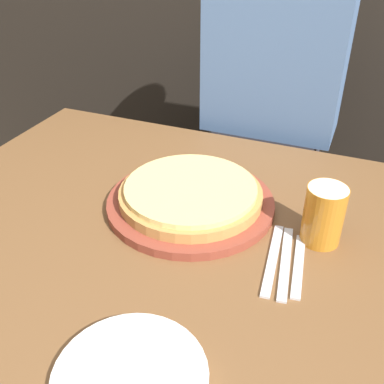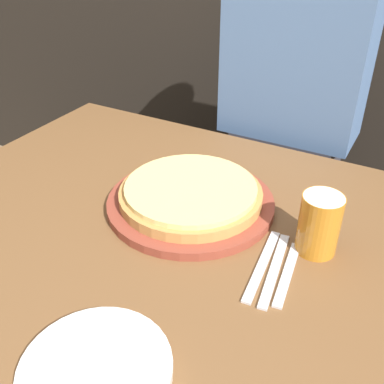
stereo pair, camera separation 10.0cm
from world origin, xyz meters
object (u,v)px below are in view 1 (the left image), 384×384
Objects in this scene: dinner_knife at (285,262)px; spoon at (298,265)px; diner_person at (267,148)px; fork at (273,259)px; pizza_on_board at (192,198)px; beer_glass at (324,213)px; dinner_plate at (130,378)px.

spoon is at bearing 0.00° from dinner_knife.
spoon is at bearing -71.67° from diner_person.
spoon is at bearing 0.00° from fork.
pizza_on_board is 3.04× the size of beer_glass.
diner_person is (0.05, 0.54, -0.12)m from pizza_on_board.
beer_glass is 0.48m from dinner_plate.
beer_glass is at bearing 76.19° from spoon.
dinner_plate is 1.06× the size of fork.
spoon is at bearing 62.14° from dinner_plate.
diner_person reaches higher than fork.
dinner_plate is at bearing -114.44° from dinner_knife.
fork is (0.13, 0.34, -0.01)m from dinner_plate.
diner_person is at bearing 113.43° from beer_glass.
dinner_knife is 0.16× the size of diner_person.
dinner_knife is 0.68m from diner_person.
dinner_knife is at bearing 0.00° from fork.
pizza_on_board is at bearing 155.38° from dinner_knife.
dinner_plate is (0.08, -0.45, -0.02)m from pizza_on_board.
dinner_plate is (-0.20, -0.43, -0.06)m from beer_glass.
beer_glass is 0.14m from fork.
dinner_plate is at bearing -79.22° from pizza_on_board.
spoon is (0.05, 0.00, 0.00)m from fork.
beer_glass is 0.12m from spoon.
diner_person reaches higher than pizza_on_board.
beer_glass is 0.58× the size of fork.
dinner_plate is 0.37m from dinner_knife.
fork is 0.67m from diner_person.
dinner_knife is at bearing -116.73° from beer_glass.
pizza_on_board is at bearing 100.78° from dinner_plate.
fork is 0.02m from dinner_knife.
dinner_knife is at bearing 65.56° from dinner_plate.
pizza_on_board is 0.55m from diner_person.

